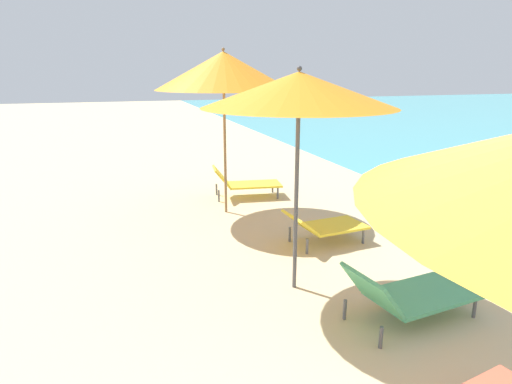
% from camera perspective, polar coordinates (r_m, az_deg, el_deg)
% --- Properties ---
extents(umbrella_second, '(2.24, 2.24, 2.71)m').
position_cam_1_polar(umbrella_second, '(5.21, 5.46, 12.74)').
color(umbrella_second, '#4C4C51').
rests_on(umbrella_second, ground).
extents(lounger_second_shoreside, '(1.33, 0.77, 0.55)m').
position_cam_1_polar(lounger_second_shoreside, '(7.18, 8.66, -4.18)').
color(lounger_second_shoreside, yellow).
rests_on(lounger_second_shoreside, ground).
extents(lounger_second_inland, '(1.57, 0.88, 0.68)m').
position_cam_1_polar(lounger_second_inland, '(5.27, 18.76, -12.08)').
color(lounger_second_inland, '#4CA572').
rests_on(lounger_second_inland, ground).
extents(umbrella_farthest, '(2.47, 2.47, 3.04)m').
position_cam_1_polar(umbrella_farthest, '(8.33, -4.14, 15.08)').
color(umbrella_farthest, olive).
rests_on(umbrella_farthest, ground).
extents(lounger_farthest_shoreside, '(1.51, 0.82, 0.68)m').
position_cam_1_polar(lounger_farthest_shoreside, '(9.66, -1.45, 1.23)').
color(lounger_farthest_shoreside, yellow).
rests_on(lounger_farthest_shoreside, ground).
extents(cooler_box, '(0.52, 0.59, 0.35)m').
position_cam_1_polar(cooler_box, '(8.52, 18.40, -2.53)').
color(cooler_box, '#2659B2').
rests_on(cooler_box, ground).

